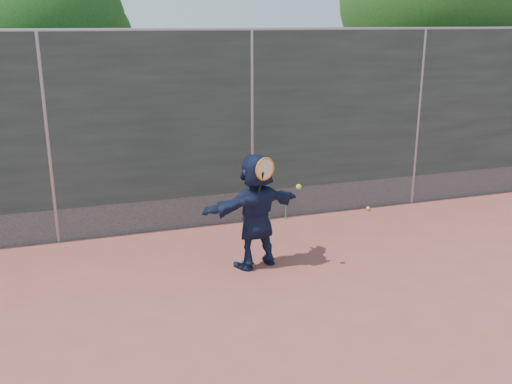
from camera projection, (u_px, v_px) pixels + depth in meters
name	position (u px, v px, depth m)	size (l,w,h in m)	color
ground	(352.00, 324.00, 6.12)	(80.00, 80.00, 0.00)	#9E4C42
player	(256.00, 211.00, 7.38)	(1.41, 0.45, 1.52)	#161F3E
ball_ground	(368.00, 208.00, 9.77)	(0.07, 0.07, 0.07)	#BFD42F
fence	(252.00, 124.00, 8.85)	(20.00, 0.06, 3.03)	#38423D
swing_action	(268.00, 172.00, 7.06)	(0.59, 0.22, 0.51)	orange
tree_right	(434.00, 2.00, 11.75)	(3.78, 3.60, 5.39)	#382314
tree_left	(52.00, 31.00, 10.37)	(3.15, 3.00, 4.53)	#382314
weed_clump	(271.00, 213.00, 9.25)	(0.68, 0.07, 0.30)	#387226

